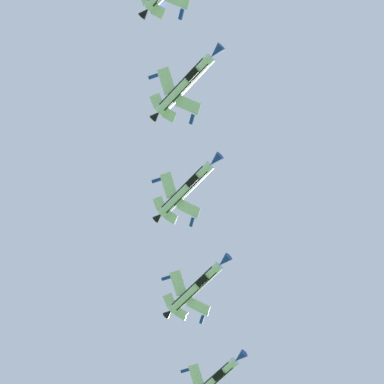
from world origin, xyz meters
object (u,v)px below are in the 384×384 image
object	(u,v)px
fighter_jet_left_wing	(186,84)
fighter_jet_left_outer	(196,287)
fighter_jet_right_outer	(213,380)
fighter_jet_right_wing	(187,189)

from	to	relation	value
fighter_jet_left_wing	fighter_jet_left_outer	world-z (taller)	fighter_jet_left_wing
fighter_jet_left_wing	fighter_jet_right_outer	bearing A→B (deg)	-137.59
fighter_jet_right_wing	fighter_jet_left_outer	xyz separation A→B (m)	(-7.05, 15.51, -3.16)
fighter_jet_left_wing	fighter_jet_right_outer	xyz separation A→B (m)	(-22.93, 49.66, -2.63)
fighter_jet_right_wing	fighter_jet_left_outer	size ratio (longest dim) A/B	1.00
fighter_jet_left_wing	fighter_jet_right_wing	distance (m)	18.13
fighter_jet_right_wing	fighter_jet_right_outer	distance (m)	36.81
fighter_jet_left_wing	fighter_jet_right_wing	size ratio (longest dim) A/B	1.00
fighter_jet_right_wing	fighter_jet_left_outer	distance (m)	17.33
fighter_jet_left_wing	fighter_jet_right_wing	world-z (taller)	fighter_jet_right_wing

